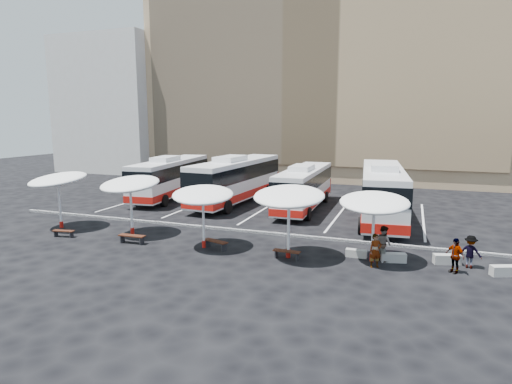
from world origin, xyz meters
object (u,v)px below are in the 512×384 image
(sunshade_4, at_px, (374,203))
(passenger_1, at_px, (384,243))
(wood_bench_0, at_px, (64,232))
(bus_2, at_px, (304,186))
(passenger_3, at_px, (470,252))
(conc_bench_3, at_px, (505,271))
(bus_3, at_px, (382,190))
(sunshade_1, at_px, (130,184))
(wood_bench_1, at_px, (132,237))
(sunshade_3, at_px, (289,196))
(conc_bench_2, at_px, (447,259))
(conc_bench_1, at_px, (393,258))
(passenger_2, at_px, (455,255))
(conc_bench_0, at_px, (356,253))
(wood_bench_2, at_px, (216,243))
(wood_bench_3, at_px, (287,253))
(passenger_0, at_px, (375,251))
(bus_1, at_px, (236,179))
(sunshade_2, at_px, (203,195))
(sunshade_0, at_px, (58,180))
(bus_0, at_px, (171,176))

(sunshade_4, relative_size, passenger_1, 2.02)
(sunshade_4, distance_m, passenger_1, 2.23)
(wood_bench_0, bearing_deg, bus_2, 47.96)
(sunshade_4, relative_size, passenger_3, 2.29)
(bus_2, height_order, conc_bench_3, bus_2)
(bus_3, xyz_separation_m, sunshade_1, (-14.43, -9.53, 1.07))
(wood_bench_0, distance_m, wood_bench_1, 4.81)
(bus_2, xyz_separation_m, sunshade_3, (2.17, -12.30, 1.40))
(sunshade_1, height_order, conc_bench_2, sunshade_1)
(conc_bench_1, relative_size, conc_bench_3, 0.97)
(bus_2, xyz_separation_m, conc_bench_1, (7.39, -11.17, -1.62))
(passenger_2, bearing_deg, conc_bench_0, -145.48)
(sunshade_4, bearing_deg, passenger_3, 8.13)
(sunshade_3, bearing_deg, wood_bench_2, 178.99)
(bus_2, bearing_deg, wood_bench_2, -100.45)
(wood_bench_3, height_order, passenger_0, passenger_0)
(passenger_3, bearing_deg, conc_bench_2, 0.38)
(conc_bench_1, xyz_separation_m, passenger_0, (-0.83, -1.10, 0.61))
(wood_bench_0, bearing_deg, passenger_0, 2.91)
(sunshade_3, bearing_deg, bus_1, 122.81)
(bus_2, bearing_deg, sunshade_4, -61.93)
(sunshade_4, xyz_separation_m, conc_bench_2, (3.58, 0.90, -2.81))
(bus_1, height_order, passenger_1, bus_1)
(wood_bench_1, bearing_deg, bus_3, 40.26)
(wood_bench_0, distance_m, passenger_0, 18.51)
(bus_2, distance_m, conc_bench_3, 16.86)
(sunshade_2, bearing_deg, conc_bench_0, 8.22)
(sunshade_0, bearing_deg, wood_bench_1, -12.36)
(wood_bench_2, xyz_separation_m, passenger_0, (8.61, -0.05, 0.48))
(bus_0, xyz_separation_m, conc_bench_1, (20.09, -11.94, -1.75))
(sunshade_1, height_order, conc_bench_0, sunshade_1)
(sunshade_2, distance_m, conc_bench_1, 10.61)
(bus_2, bearing_deg, conc_bench_0, -64.31)
(sunshade_0, xyz_separation_m, wood_bench_0, (1.87, -1.74, -2.92))
(sunshade_0, bearing_deg, wood_bench_0, -42.95)
(sunshade_3, bearing_deg, sunshade_4, 11.55)
(conc_bench_0, bearing_deg, sunshade_4, -27.72)
(sunshade_1, xyz_separation_m, passenger_0, (14.86, -1.02, -2.35))
(passenger_1, bearing_deg, conc_bench_3, -134.93)
(sunshade_2, distance_m, wood_bench_3, 5.64)
(bus_1, bearing_deg, passenger_1, -38.00)
(conc_bench_1, height_order, passenger_0, passenger_0)
(passenger_1, bearing_deg, sunshade_2, 54.22)
(conc_bench_0, bearing_deg, passenger_1, -5.30)
(sunshade_0, bearing_deg, passenger_3, 1.57)
(sunshade_1, relative_size, passenger_1, 2.09)
(sunshade_3, height_order, passenger_3, sunshade_3)
(sunshade_1, xyz_separation_m, passenger_3, (19.21, 0.46, -2.38))
(sunshade_0, height_order, wood_bench_3, sunshade_0)
(bus_2, relative_size, sunshade_2, 2.62)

